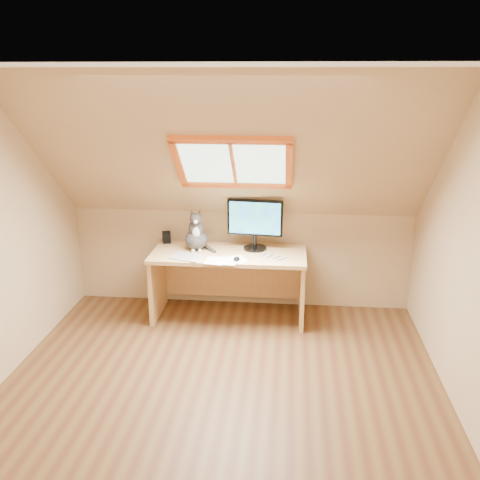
# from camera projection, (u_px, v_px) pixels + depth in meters

# --- Properties ---
(ground) EXTENTS (3.50, 3.50, 0.00)m
(ground) POSITION_uv_depth(u_px,v_px,m) (219.00, 395.00, 4.11)
(ground) COLOR brown
(ground) RESTS_ON ground
(room_shell) EXTENTS (3.52, 3.52, 2.41)m
(room_shell) POSITION_uv_depth(u_px,v_px,m) (215.00, 218.00, 3.59)
(room_shell) COLOR tan
(room_shell) RESTS_ON ground
(desk) EXTENTS (1.51, 0.66, 0.69)m
(desk) POSITION_uv_depth(u_px,v_px,m) (230.00, 271.00, 5.34)
(desk) COLOR tan
(desk) RESTS_ON ground
(monitor) EXTENTS (0.55, 0.23, 0.50)m
(monitor) POSITION_uv_depth(u_px,v_px,m) (255.00, 221.00, 5.22)
(monitor) COLOR black
(monitor) RESTS_ON desk
(cat) EXTENTS (0.26, 0.30, 0.42)m
(cat) POSITION_uv_depth(u_px,v_px,m) (196.00, 235.00, 5.27)
(cat) COLOR #3E3A37
(cat) RESTS_ON desk
(desk_speaker) EXTENTS (0.10, 0.10, 0.12)m
(desk_speaker) POSITION_uv_depth(u_px,v_px,m) (167.00, 237.00, 5.50)
(desk_speaker) COLOR black
(desk_speaker) RESTS_ON desk
(graphics_tablet) EXTENTS (0.34, 0.28, 0.01)m
(graphics_tablet) POSITION_uv_depth(u_px,v_px,m) (187.00, 257.00, 5.06)
(graphics_tablet) COLOR #B2B2B7
(graphics_tablet) RESTS_ON desk
(mouse) EXTENTS (0.06, 0.11, 0.03)m
(mouse) POSITION_uv_depth(u_px,v_px,m) (237.00, 259.00, 4.99)
(mouse) COLOR black
(mouse) RESTS_ON desk
(papers) EXTENTS (0.35, 0.30, 0.01)m
(papers) POSITION_uv_depth(u_px,v_px,m) (224.00, 261.00, 4.97)
(papers) COLOR white
(papers) RESTS_ON desk
(cables) EXTENTS (0.51, 0.26, 0.01)m
(cables) POSITION_uv_depth(u_px,v_px,m) (263.00, 257.00, 5.07)
(cables) COLOR silver
(cables) RESTS_ON desk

